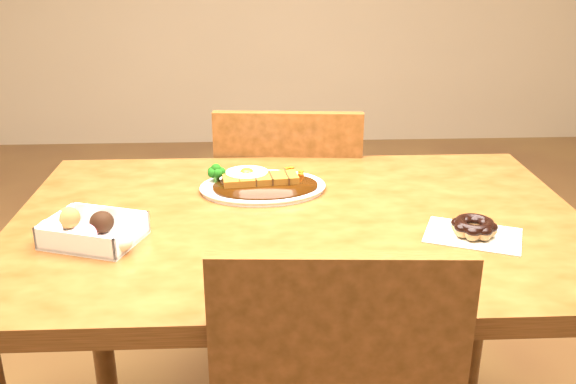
{
  "coord_description": "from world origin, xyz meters",
  "views": [
    {
      "loc": [
        -0.08,
        -1.23,
        1.29
      ],
      "look_at": [
        -0.02,
        -0.01,
        0.81
      ],
      "focal_mm": 40.0,
      "sensor_mm": 36.0,
      "label": 1
    }
  ],
  "objects_px": {
    "donut_box": "(91,230)",
    "pon_de_ring": "(474,228)",
    "chair_far": "(289,228)",
    "table": "(299,259)",
    "katsu_curry_plate": "(261,184)"
  },
  "relations": [
    {
      "from": "katsu_curry_plate",
      "to": "donut_box",
      "type": "distance_m",
      "value": 0.42
    },
    {
      "from": "pon_de_ring",
      "to": "donut_box",
      "type": "bearing_deg",
      "value": 179.09
    },
    {
      "from": "donut_box",
      "to": "pon_de_ring",
      "type": "bearing_deg",
      "value": -0.91
    },
    {
      "from": "table",
      "to": "chair_far",
      "type": "distance_m",
      "value": 0.56
    },
    {
      "from": "table",
      "to": "chair_far",
      "type": "relative_size",
      "value": 1.38
    },
    {
      "from": "table",
      "to": "chair_far",
      "type": "height_order",
      "value": "chair_far"
    },
    {
      "from": "table",
      "to": "donut_box",
      "type": "relative_size",
      "value": 5.8
    },
    {
      "from": "table",
      "to": "pon_de_ring",
      "type": "distance_m",
      "value": 0.37
    },
    {
      "from": "donut_box",
      "to": "pon_de_ring",
      "type": "xyz_separation_m",
      "value": [
        0.74,
        -0.01,
        -0.01
      ]
    },
    {
      "from": "chair_far",
      "to": "donut_box",
      "type": "height_order",
      "value": "chair_far"
    },
    {
      "from": "pon_de_ring",
      "to": "table",
      "type": "bearing_deg",
      "value": 162.14
    },
    {
      "from": "chair_far",
      "to": "katsu_curry_plate",
      "type": "bearing_deg",
      "value": 81.83
    },
    {
      "from": "table",
      "to": "chair_far",
      "type": "bearing_deg",
      "value": 89.31
    },
    {
      "from": "katsu_curry_plate",
      "to": "donut_box",
      "type": "bearing_deg",
      "value": -141.96
    },
    {
      "from": "table",
      "to": "pon_de_ring",
      "type": "bearing_deg",
      "value": -17.86
    }
  ]
}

